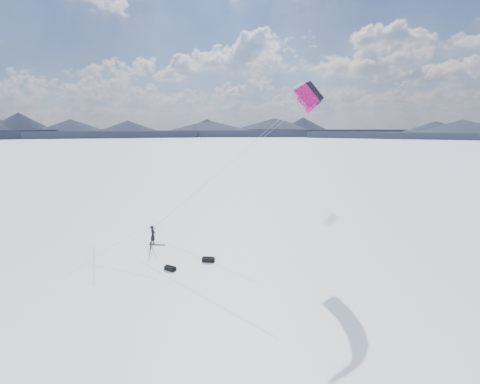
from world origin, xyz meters
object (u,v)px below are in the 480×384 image
at_px(snowkiter, 153,244).
at_px(gear_bag_b, 170,268).
at_px(tripod, 151,248).
at_px(gear_bag_a, 208,260).
at_px(snowboard, 157,245).

bearing_deg(snowkiter, gear_bag_b, -148.90).
height_order(snowkiter, gear_bag_b, snowkiter).
height_order(tripod, gear_bag_b, tripod).
bearing_deg(gear_bag_a, gear_bag_b, -140.07).
xyz_separation_m(snowkiter, gear_bag_a, (6.01, -1.81, 0.17)).
bearing_deg(snowkiter, tripod, -162.14).
bearing_deg(gear_bag_b, snowkiter, 146.54).
height_order(tripod, gear_bag_a, tripod).
bearing_deg(gear_bag_b, snowboard, 144.01).
bearing_deg(gear_bag_b, tripod, 161.73).
bearing_deg(gear_bag_a, snowboard, 149.54).
distance_m(snowboard, tripod, 3.13).
distance_m(snowboard, gear_bag_a, 5.87).
relative_size(snowkiter, gear_bag_b, 1.92).
distance_m(snowboard, gear_bag_b, 5.61).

